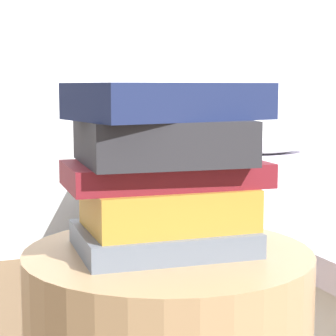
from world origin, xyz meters
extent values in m
ellipsoid|color=white|center=(1.12, 1.69, 0.54)|extent=(0.56, 0.28, 0.16)
cube|color=slate|center=(-0.01, 0.01, 0.55)|extent=(0.26, 0.20, 0.03)
cube|color=#B7842D|center=(0.00, 0.00, 0.60)|extent=(0.24, 0.16, 0.06)
cube|color=maroon|center=(0.00, 0.01, 0.65)|extent=(0.30, 0.17, 0.03)
cube|color=#28282D|center=(-0.01, 0.01, 0.70)|extent=(0.24, 0.21, 0.06)
cube|color=#19234C|center=(0.00, 0.00, 0.75)|extent=(0.29, 0.21, 0.05)
camera|label=1|loc=(-0.32, -0.83, 0.78)|focal=66.96mm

